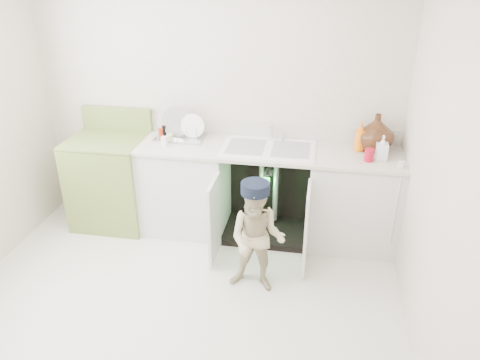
% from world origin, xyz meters
% --- Properties ---
extents(ground, '(3.50, 3.50, 0.00)m').
position_xyz_m(ground, '(0.00, 0.00, 0.00)').
color(ground, beige).
rests_on(ground, ground).
extents(room_shell, '(6.00, 5.50, 1.26)m').
position_xyz_m(room_shell, '(0.00, 0.00, 1.25)').
color(room_shell, beige).
rests_on(room_shell, ground).
extents(counter_run, '(2.44, 1.02, 1.24)m').
position_xyz_m(counter_run, '(0.58, 1.21, 0.48)').
color(counter_run, silver).
rests_on(counter_run, ground).
extents(avocado_stove, '(0.72, 0.65, 1.13)m').
position_xyz_m(avocado_stove, '(-1.01, 1.18, 0.46)').
color(avocado_stove, olive).
rests_on(avocado_stove, ground).
extents(repair_worker, '(0.49, 0.71, 0.96)m').
position_xyz_m(repair_worker, '(0.58, 0.36, 0.48)').
color(repair_worker, tan).
rests_on(repair_worker, ground).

